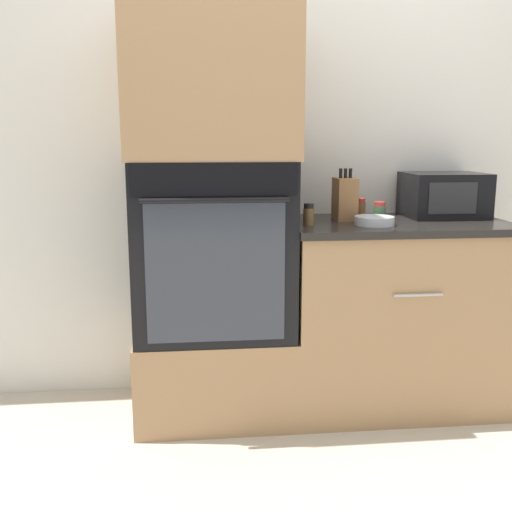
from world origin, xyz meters
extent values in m
plane|color=beige|center=(0.00, 0.00, 0.00)|extent=(12.00, 12.00, 0.00)
cube|color=silver|center=(0.00, 0.63, 1.25)|extent=(8.00, 0.05, 2.50)
cube|color=#A87F56|center=(-0.37, 0.30, 0.21)|extent=(0.73, 0.60, 0.41)
cube|color=black|center=(-0.37, 0.30, 0.81)|extent=(0.71, 0.59, 0.80)
cube|color=black|center=(-0.37, 0.00, 1.14)|extent=(0.68, 0.01, 0.14)
cube|color=orange|center=(-0.37, 0.00, 1.14)|extent=(0.09, 0.00, 0.03)
cube|color=#333842|center=(-0.37, 0.00, 0.76)|extent=(0.58, 0.01, 0.60)
cylinder|color=black|center=(-0.37, -0.03, 1.06)|extent=(0.60, 0.02, 0.02)
cube|color=#A87F56|center=(-0.37, 0.30, 1.56)|extent=(0.73, 0.60, 0.71)
cube|color=#A87F56|center=(0.51, 0.30, 0.44)|extent=(1.02, 0.60, 0.88)
cube|color=black|center=(0.51, 0.30, 0.90)|extent=(1.04, 0.63, 0.03)
cylinder|color=#B7B7BC|center=(0.51, -0.01, 0.64)|extent=(0.22, 0.01, 0.01)
cube|color=black|center=(0.79, 0.42, 1.03)|extent=(0.38, 0.31, 0.22)
cube|color=#28282B|center=(0.77, 0.26, 1.03)|extent=(0.24, 0.01, 0.15)
cube|color=olive|center=(0.27, 0.36, 1.02)|extent=(0.09, 0.15, 0.20)
cylinder|color=black|center=(0.25, 0.36, 1.14)|extent=(0.02, 0.02, 0.04)
cylinder|color=black|center=(0.27, 0.36, 1.14)|extent=(0.02, 0.02, 0.04)
cylinder|color=black|center=(0.29, 0.36, 1.14)|extent=(0.02, 0.02, 0.04)
cylinder|color=silver|center=(0.36, 0.18, 0.94)|extent=(0.18, 0.18, 0.04)
cylinder|color=#427047|center=(0.43, 0.32, 0.95)|extent=(0.06, 0.06, 0.07)
cylinder|color=red|center=(0.43, 0.32, 1.00)|extent=(0.05, 0.05, 0.02)
cylinder|color=brown|center=(0.37, 0.44, 0.96)|extent=(0.04, 0.04, 0.07)
cylinder|color=red|center=(0.37, 0.44, 1.00)|extent=(0.04, 0.04, 0.02)
cylinder|color=brown|center=(0.07, 0.21, 0.96)|extent=(0.05, 0.05, 0.08)
cylinder|color=black|center=(0.07, 0.21, 1.01)|extent=(0.05, 0.05, 0.02)
camera|label=1|loc=(-0.46, -2.44, 1.31)|focal=42.00mm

